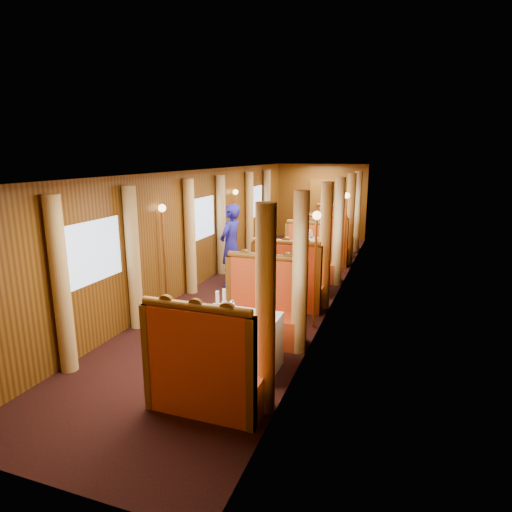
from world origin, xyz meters
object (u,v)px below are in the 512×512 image
at_px(table_near, 238,343).
at_px(tea_tray, 231,316).
at_px(table_mid, 300,275).
at_px(banquette_near_aft, 263,313).
at_px(rose_vase_mid, 300,248).
at_px(banquette_mid_aft, 311,261).
at_px(banquette_far_fwd, 323,248).
at_px(table_far, 330,243).
at_px(teapot_right, 234,316).
at_px(steward, 231,245).
at_px(banquette_mid_fwd, 288,286).
at_px(passenger, 308,250).
at_px(fruit_plate, 258,320).
at_px(banquette_far_aft, 335,235).
at_px(teapot_left, 221,313).
at_px(banquette_near_fwd, 205,376).
at_px(teapot_back, 232,309).
at_px(rose_vase_far, 330,223).

height_order(table_near, tea_tray, tea_tray).
bearing_deg(table_mid, banquette_near_aft, -90.00).
relative_size(tea_tray, rose_vase_mid, 0.94).
bearing_deg(banquette_mid_aft, banquette_far_fwd, 90.00).
distance_m(table_mid, table_far, 3.50).
relative_size(teapot_right, steward, 0.08).
height_order(banquette_mid_fwd, passenger, banquette_mid_fwd).
distance_m(banquette_far_fwd, tea_tray, 6.02).
distance_m(banquette_near_aft, table_mid, 2.49).
bearing_deg(fruit_plate, banquette_far_aft, 92.18).
height_order(banquette_mid_aft, teapot_right, banquette_mid_aft).
height_order(banquette_mid_aft, steward, steward).
relative_size(banquette_far_fwd, steward, 0.75).
height_order(teapot_left, teapot_right, teapot_left).
xyz_separation_m(rose_vase_mid, steward, (-1.53, -0.07, -0.03)).
bearing_deg(table_mid, teapot_left, -93.05).
bearing_deg(banquette_near_fwd, teapot_back, 95.92).
relative_size(teapot_back, rose_vase_mid, 0.49).
distance_m(banquette_near_fwd, banquette_mid_fwd, 3.50).
relative_size(banquette_mid_fwd, banquette_mid_aft, 1.00).
height_order(banquette_near_fwd, tea_tray, banquette_near_fwd).
distance_m(table_near, table_mid, 3.50).
bearing_deg(teapot_left, banquette_near_aft, 57.21).
xyz_separation_m(table_near, fruit_plate, (0.31, -0.08, 0.39)).
distance_m(rose_vase_mid, passenger, 0.71).
bearing_deg(table_near, banquette_near_aft, 90.00).
distance_m(teapot_left, fruit_plate, 0.51).
bearing_deg(banquette_near_fwd, banquette_far_fwd, 90.00).
xyz_separation_m(teapot_back, rose_vase_far, (0.10, 6.96, 0.11)).
bearing_deg(steward, table_mid, 98.72).
bearing_deg(banquette_far_aft, banquette_mid_aft, -90.00).
distance_m(banquette_far_aft, fruit_plate, 8.11).
xyz_separation_m(banquette_far_fwd, teapot_back, (-0.11, -5.93, 0.40)).
xyz_separation_m(teapot_left, rose_vase_mid, (0.17, 3.65, 0.10)).
height_order(banquette_near_fwd, passenger, banquette_near_fwd).
xyz_separation_m(banquette_mid_fwd, banquette_far_aft, (0.00, 5.53, 0.00)).
xyz_separation_m(banquette_far_aft, tea_tray, (-0.09, -8.04, 0.33)).
bearing_deg(banquette_mid_fwd, teapot_back, -92.60).
bearing_deg(rose_vase_mid, banquette_far_aft, 89.70).
xyz_separation_m(fruit_plate, steward, (-1.86, 3.55, 0.13)).
relative_size(teapot_back, fruit_plate, 0.85).
height_order(table_near, fruit_plate, fruit_plate).
bearing_deg(banquette_near_aft, table_far, 90.00).
xyz_separation_m(table_near, rose_vase_far, (-0.01, 7.01, 0.55)).
bearing_deg(banquette_far_aft, teapot_left, -91.36).
bearing_deg(tea_tray, banquette_mid_fwd, 87.97).
height_order(teapot_back, steward, steward).
relative_size(banquette_near_fwd, teapot_right, 8.80).
bearing_deg(rose_vase_far, table_near, -89.88).
height_order(fruit_plate, rose_vase_mid, rose_vase_mid).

